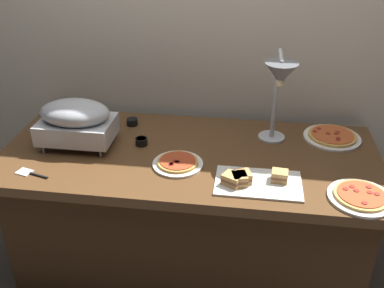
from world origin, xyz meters
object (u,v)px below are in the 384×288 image
Objects in this scene: pizza_plate_raised_stand at (332,137)px; sauce_cup_far at (141,141)px; heat_lamp at (279,82)px; serving_spatula at (31,174)px; chafing_dish at (76,121)px; sauce_cup_near at (132,122)px; pizza_plate_center at (178,163)px; sandwich_platter at (253,180)px; pizza_plate_front at (361,196)px.

pizza_plate_raised_stand is 1.01m from sauce_cup_far.
heat_lamp is 0.76m from sauce_cup_far.
serving_spatula is (-1.43, -0.55, -0.01)m from pizza_plate_raised_stand.
chafing_dish is 0.36m from sauce_cup_near.
chafing_dish is 1.53× the size of pizza_plate_center.
heat_lamp is 2.02× the size of pizza_plate_center.
pizza_plate_raised_stand is 1.53m from serving_spatula.
sauce_cup_near and sauce_cup_far have the same top height.
heat_lamp is at bearing -148.52° from pizza_plate_raised_stand.
serving_spatula is (-1.02, -0.06, -0.02)m from sandwich_platter.
pizza_plate_center is 3.86× the size of sauce_cup_near.
pizza_plate_front is 1.60× the size of serving_spatula.
pizza_plate_raised_stand is at bearing 31.48° from heat_lamp.
sandwich_platter reaches higher than serving_spatula.
pizza_plate_front is 0.72× the size of sandwich_platter.
sauce_cup_far is 0.37× the size of serving_spatula.
pizza_plate_center is at bearing -12.95° from chafing_dish.
sauce_cup_far is at bearing 8.68° from chafing_dish.
sauce_cup_near reaches higher than serving_spatula.
heat_lamp is 0.47m from sandwich_platter.
pizza_plate_center is at bearing 162.62° from sandwich_platter.
pizza_plate_center is at bearing -153.81° from pizza_plate_raised_stand.
heat_lamp is at bearing 17.72° from serving_spatula.
sauce_cup_far reaches higher than pizza_plate_front.
heat_lamp is 1.64× the size of pizza_plate_raised_stand.
sauce_cup_far reaches higher than pizza_plate_center.
sauce_cup_near reaches higher than pizza_plate_front.
pizza_plate_raised_stand is 0.78× the size of sandwich_platter.
pizza_plate_center reaches higher than serving_spatula.
sandwich_platter is at bearing -14.74° from chafing_dish.
pizza_plate_center is 0.37m from sandwich_platter.
pizza_plate_raised_stand is at bearing 49.96° from sandwich_platter.
sauce_cup_near reaches higher than pizza_plate_center.
sandwich_platter is 0.85m from sauce_cup_near.
pizza_plate_raised_stand is (-0.04, 0.54, 0.00)m from pizza_plate_front.
pizza_plate_center is (0.54, -0.12, -0.13)m from chafing_dish.
pizza_plate_center is 0.68m from serving_spatula.
serving_spatula is at bearing -165.42° from pizza_plate_center.
sauce_cup_near is 0.65m from serving_spatula.
heat_lamp is 7.77× the size of sauce_cup_far.
heat_lamp is 1.77× the size of pizza_plate_front.
sandwich_platter is at bearing -107.42° from heat_lamp.
sauce_cup_near is 0.99× the size of sauce_cup_far.
pizza_plate_raised_stand is at bearing 10.99° from chafing_dish.
pizza_plate_center is at bearing -157.88° from heat_lamp.
sauce_cup_near is 0.24m from sauce_cup_far.
pizza_plate_front is 4.42× the size of sauce_cup_near.
sauce_cup_far is (0.32, 0.05, -0.12)m from chafing_dish.
heat_lamp reaches higher than chafing_dish.
pizza_plate_raised_stand is at bearing 26.19° from pizza_plate_center.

